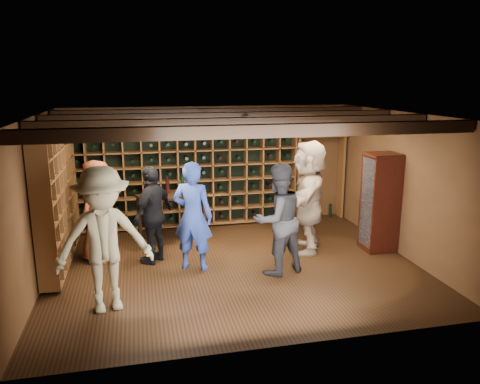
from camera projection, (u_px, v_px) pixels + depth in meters
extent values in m
plane|color=black|center=(235.00, 266.00, 7.83)|extent=(6.00, 6.00, 0.00)
plane|color=brown|center=(210.00, 166.00, 9.91)|extent=(6.00, 0.00, 6.00)
plane|color=brown|center=(280.00, 246.00, 5.17)|extent=(6.00, 0.00, 6.00)
plane|color=brown|center=(36.00, 204.00, 6.91)|extent=(0.00, 5.00, 5.00)
plane|color=brown|center=(402.00, 184.00, 8.17)|extent=(0.00, 5.00, 5.00)
plane|color=black|center=(234.00, 115.00, 7.25)|extent=(6.00, 6.00, 0.00)
cube|color=black|center=(261.00, 131.00, 5.75)|extent=(5.90, 0.18, 0.16)
cube|color=black|center=(241.00, 123.00, 6.79)|extent=(5.90, 0.18, 0.16)
cube|color=black|center=(227.00, 117.00, 7.83)|extent=(5.90, 0.18, 0.16)
cube|color=black|center=(216.00, 113.00, 8.88)|extent=(5.90, 0.18, 0.16)
cylinder|color=black|center=(156.00, 124.00, 7.02)|extent=(0.10, 0.10, 0.10)
cylinder|color=black|center=(247.00, 120.00, 7.71)|extent=(0.10, 0.10, 0.10)
cylinder|color=black|center=(326.00, 122.00, 7.28)|extent=(0.10, 0.10, 0.10)
cylinder|color=black|center=(210.00, 116.00, 8.37)|extent=(0.10, 0.10, 0.10)
cube|color=brown|center=(186.00, 173.00, 9.66)|extent=(4.65, 0.30, 2.20)
cube|color=black|center=(186.00, 173.00, 9.66)|extent=(4.56, 0.02, 2.16)
cube|color=brown|center=(57.00, 196.00, 7.75)|extent=(0.30, 2.65, 2.20)
cube|color=black|center=(57.00, 196.00, 7.75)|extent=(0.29, 0.02, 2.16)
cube|color=brown|center=(321.00, 136.00, 10.11)|extent=(1.15, 0.32, 0.04)
cube|color=brown|center=(341.00, 176.00, 10.43)|extent=(0.05, 0.28, 1.85)
cube|color=brown|center=(297.00, 178.00, 10.21)|extent=(0.05, 0.28, 1.85)
cube|color=tan|center=(303.00, 131.00, 9.99)|extent=(0.40, 0.30, 0.20)
cube|color=tan|center=(323.00, 130.00, 10.09)|extent=(0.40, 0.30, 0.20)
cube|color=tan|center=(338.00, 130.00, 10.16)|extent=(0.40, 0.30, 0.20)
cube|color=#330F0A|center=(377.00, 246.00, 8.58)|extent=(0.55, 0.50, 0.10)
cube|color=#330F0A|center=(380.00, 202.00, 8.38)|extent=(0.55, 0.50, 1.70)
cube|color=white|center=(367.00, 203.00, 8.33)|extent=(0.01, 0.46, 1.60)
cube|color=#330F0A|center=(380.00, 202.00, 8.38)|extent=(0.50, 0.44, 0.02)
sphere|color=#59260C|center=(380.00, 196.00, 8.36)|extent=(0.18, 0.18, 0.18)
imported|color=navy|center=(193.00, 216.00, 7.52)|extent=(0.77, 0.66, 1.79)
imported|color=black|center=(278.00, 219.00, 7.36)|extent=(1.03, 0.91, 1.78)
imported|color=maroon|center=(98.00, 211.00, 7.91)|extent=(0.91, 1.02, 1.74)
imported|color=black|center=(153.00, 215.00, 7.82)|extent=(0.92, 1.02, 1.67)
imported|color=#847B5B|center=(104.00, 240.00, 6.13)|extent=(1.39, 0.96, 1.97)
imported|color=tan|center=(309.00, 196.00, 8.34)|extent=(1.31, 1.94, 2.01)
cube|color=black|center=(171.00, 195.00, 8.86)|extent=(1.36, 0.96, 0.05)
cube|color=black|center=(148.00, 226.00, 8.48)|extent=(0.08, 0.08, 0.88)
cube|color=black|center=(204.00, 217.00, 9.03)|extent=(0.08, 0.08, 0.88)
cube|color=black|center=(139.00, 219.00, 8.91)|extent=(0.08, 0.08, 0.88)
cube|color=black|center=(193.00, 211.00, 9.46)|extent=(0.08, 0.08, 0.88)
cylinder|color=black|center=(155.00, 188.00, 8.72)|extent=(0.07, 0.07, 0.28)
cylinder|color=black|center=(167.00, 186.00, 8.84)|extent=(0.07, 0.07, 0.28)
cylinder|color=black|center=(182.00, 185.00, 8.99)|extent=(0.07, 0.07, 0.28)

